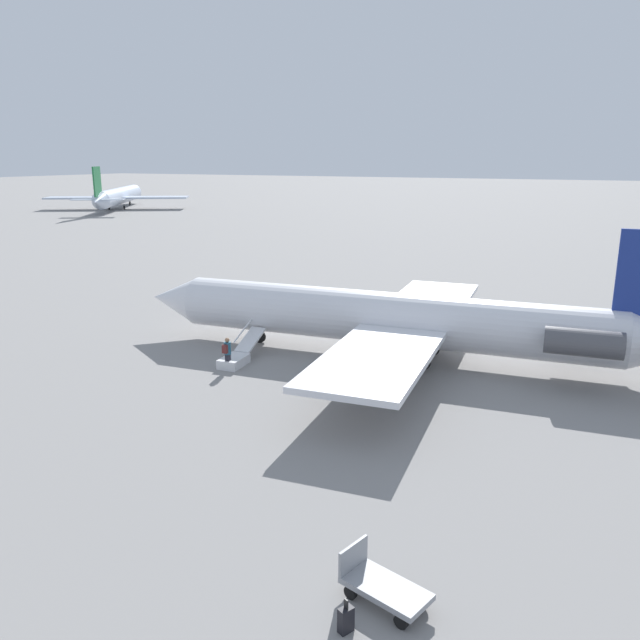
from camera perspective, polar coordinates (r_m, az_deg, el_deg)
name	(u,v)px	position (r m, az deg, el deg)	size (l,w,h in m)	color
ground_plane	(386,357)	(35.08, 6.05, -3.37)	(600.00, 600.00, 0.00)	gray
airplane_main	(405,319)	(34.22, 7.79, 0.08)	(31.11, 23.41, 7.59)	silver
airplane_far_center	(118,196)	(142.67, -17.96, 10.74)	(28.16, 35.70, 9.09)	silver
boarding_stairs	(237,357)	(33.96, -7.57, -3.34)	(1.39, 4.09, 1.83)	silver
passenger	(227,352)	(32.86, -8.48, -2.87)	(0.36, 0.55, 1.74)	#23232D
luggage_cart	(382,585)	(16.99, 5.67, -23.00)	(2.42, 1.66, 1.22)	gray
suitcase	(346,620)	(16.21, 2.38, -25.68)	(0.36, 0.42, 0.88)	black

